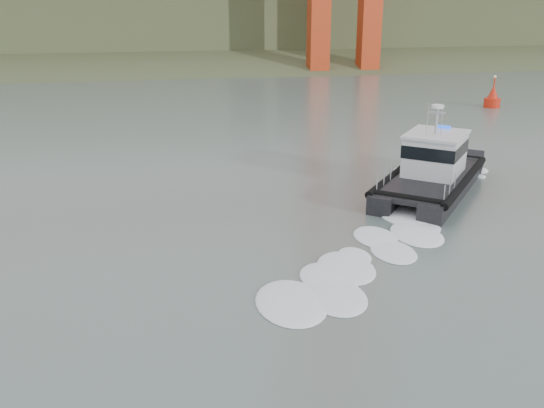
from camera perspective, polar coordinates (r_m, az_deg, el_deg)
The scene contains 4 objects.
ground at distance 21.78m, azimuth 6.75°, elevation -13.51°, with size 400.00×400.00×0.00m, color #576860.
headlands at distance 143.14m, azimuth -8.21°, elevation 17.21°, with size 500.00×105.36×27.12m.
patrol_boat at distance 38.74m, azimuth 14.83°, elevation 3.14°, with size 10.46×11.65×5.60m.
nav_buoy at distance 70.52m, azimuth 20.04°, elevation 9.32°, with size 1.73×1.73×3.60m.
Camera 1 is at (-5.64, -17.45, 11.74)m, focal length 40.00 mm.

